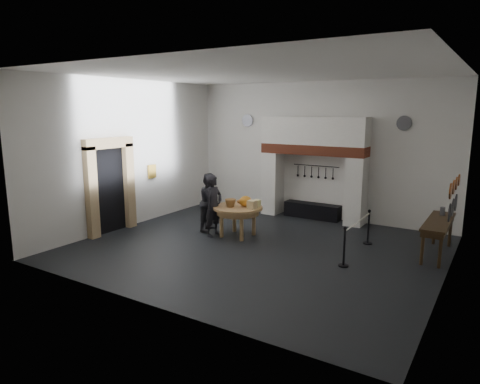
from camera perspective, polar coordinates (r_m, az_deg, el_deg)
The scene contains 39 objects.
floor at distance 11.43m, azimuth 2.31°, elevation -7.42°, with size 9.00×8.00×0.02m, color black.
ceiling at distance 10.88m, azimuth 2.50°, elevation 15.68°, with size 9.00×8.00×0.02m, color silver.
wall_back at distance 14.52m, azimuth 10.29°, elevation 5.46°, with size 9.00×0.02×4.50m, color silver.
wall_front at distance 7.75m, azimuth -12.43°, elevation 0.63°, with size 9.00×0.02×4.50m, color silver.
wall_left at distance 13.71m, azimuth -14.22°, elevation 4.98°, with size 0.02×8.00×4.50m, color silver.
wall_right at distance 9.56m, azimuth 26.54°, elevation 1.65°, with size 0.02×8.00×4.50m, color silver.
chimney_pier_left at distance 14.97m, azimuth 4.39°, elevation 1.23°, with size 0.55×0.70×2.15m, color silver.
chimney_pier_right at distance 13.87m, azimuth 15.23°, elevation 0.09°, with size 0.55×0.70×2.15m, color silver.
hearth_brick_band at distance 14.19m, azimuth 9.76°, elevation 5.59°, with size 3.50×0.72×0.32m, color #9E442B.
chimney_hood at distance 14.15m, azimuth 9.84°, elevation 8.05°, with size 3.50×0.70×0.90m, color silver.
iron_range at distance 14.59m, azimuth 9.61°, elevation -2.47°, with size 1.90×0.45×0.50m, color black.
utensil_rail at distance 14.50m, azimuth 10.10°, elevation 3.47°, with size 0.02×0.02×1.60m, color black.
door_recess at distance 13.16m, azimuth -17.06°, elevation 0.19°, with size 0.04×1.10×2.50m, color black.
door_jamb_near at distance 12.65m, azimuth -19.19°, elevation -0.14°, with size 0.22×0.30×2.60m, color tan.
door_jamb_far at distance 13.55m, azimuth -14.60°, elevation 0.83°, with size 0.22×0.30×2.60m, color tan.
door_lintel at distance 12.92m, azimuth -17.15°, elevation 6.26°, with size 0.22×1.70×0.30m, color tan.
wall_plaque at distance 14.32m, azimuth -11.66°, elevation 2.71°, with size 0.05×0.34×0.44m, color gold.
work_table at distance 12.22m, azimuth -0.30°, elevation -2.10°, with size 1.42×1.42×0.07m, color tan.
pumpkin at distance 12.16m, azimuth 0.75°, elevation -1.25°, with size 0.36×0.36×0.31m, color orange.
cheese_block_big at distance 11.89m, azimuth 1.61°, elevation -1.71°, with size 0.22×0.22×0.24m, color #E8C98B.
cheese_block_small at distance 12.15m, azimuth 2.25°, elevation -1.53°, with size 0.18×0.18×0.20m, color #F9EB95.
wicker_basket at distance 12.14m, azimuth -1.27°, elevation -1.48°, with size 0.32×0.32×0.22m, color olive.
bread_loaf at distance 12.54m, azimuth 0.17°, elevation -1.29°, with size 0.31×0.18×0.13m, color #AA703C.
visitor_near at distance 12.28m, azimuth -3.54°, elevation -1.82°, with size 0.65×0.43×1.78m, color black.
visitor_far at distance 12.83m, azimuth -3.95°, elevation -1.34°, with size 0.85×0.66×1.75m, color black.
side_table at distance 11.70m, azimuth 24.97°, elevation -3.59°, with size 0.55×2.20×0.06m, color #342413.
pewter_jug at distance 12.25m, azimuth 25.39°, elevation -2.33°, with size 0.12×0.12×0.22m, color #4E4D53.
copper_pan_a at distance 9.81m, azimuth 26.28°, elevation 0.10°, with size 0.34×0.34×0.03m, color #C6662D.
copper_pan_b at distance 10.35m, azimuth 26.61°, elevation 0.59°, with size 0.32×0.32×0.03m, color #C6662D.
copper_pan_c at distance 10.89m, azimuth 26.90°, elevation 1.03°, with size 0.30×0.30×0.03m, color #C6662D.
copper_pan_d at distance 11.43m, azimuth 27.17°, elevation 1.43°, with size 0.28×0.28×0.03m, color #C6662D.
pewter_plate_left at distance 10.10m, azimuth 26.16°, elevation -2.50°, with size 0.40×0.40×0.03m, color #4C4C51.
pewter_plate_mid at distance 10.68m, azimuth 26.51°, elevation -1.84°, with size 0.40×0.40×0.03m, color #4C4C51.
pewter_plate_right at distance 11.27m, azimuth 26.83°, elevation -1.25°, with size 0.40×0.40×0.03m, color #4C4C51.
pewter_plate_back_left at distance 15.63m, azimuth 1.01°, elevation 9.50°, with size 0.44×0.44×0.03m, color #4C4C51.
pewter_plate_back_right at distance 13.65m, azimuth 21.04°, elevation 8.56°, with size 0.44×0.44×0.03m, color #4C4C51.
barrier_post_near at distance 10.27m, azimuth 13.72°, elevation -7.24°, with size 0.05×0.05×0.90m, color black.
barrier_post_far at distance 12.12m, azimuth 16.75°, elevation -4.59°, with size 0.05×0.05×0.90m, color black.
barrier_rope at distance 11.08m, azimuth 15.47°, elevation -3.83°, with size 0.04×0.04×2.00m, color white.
Camera 1 is at (5.37, -9.42, 3.61)m, focal length 32.00 mm.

